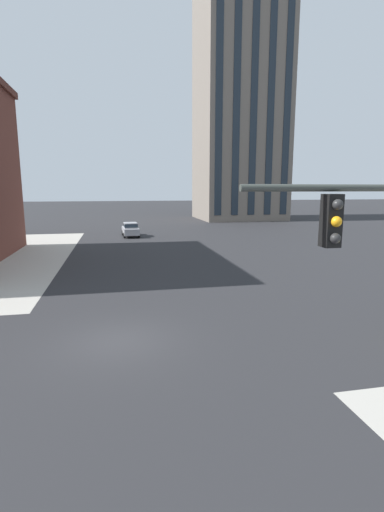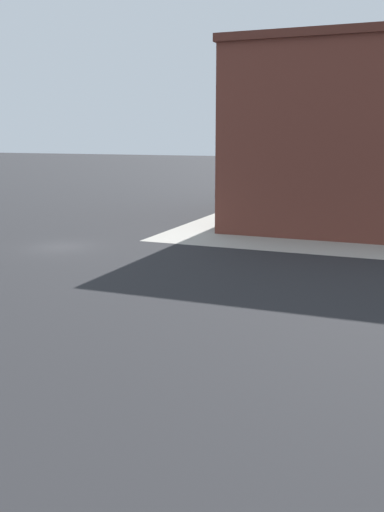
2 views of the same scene
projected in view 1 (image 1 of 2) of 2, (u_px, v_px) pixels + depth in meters
ground_plane at (118, 341)px, 14.28m from camera, size 320.00×320.00×0.00m
car_main_southbound_near at (130, 229)px, 44.89m from camera, size 2.06×4.48×1.68m
residential_tower_skyline_right at (241, 39)px, 65.63m from camera, size 15.07×14.54×63.11m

